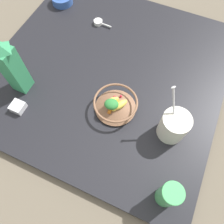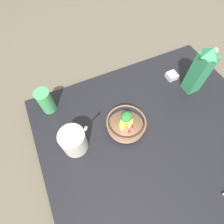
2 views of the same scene
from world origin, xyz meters
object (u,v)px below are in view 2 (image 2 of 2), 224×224
drinking_cup (46,101)px  spice_jar (172,76)px  milk_carton (200,71)px  yogurt_tub (73,140)px  fruit_bowl (126,123)px

drinking_cup → spice_jar: size_ratio=2.44×
milk_carton → yogurt_tub: milk_carton is taller
yogurt_tub → spice_jar: bearing=-75.4°
drinking_cup → spice_jar: (-0.09, -0.73, -0.06)m
yogurt_tub → spice_jar: yogurt_tub is taller
fruit_bowl → yogurt_tub: yogurt_tub is taller
fruit_bowl → spice_jar: size_ratio=3.36×
milk_carton → drinking_cup: (0.21, 0.79, -0.07)m
milk_carton → yogurt_tub: size_ratio=1.15×
fruit_bowl → drinking_cup: 0.43m
fruit_bowl → milk_carton: 0.48m
yogurt_tub → drinking_cup: (0.27, 0.06, 0.00)m
fruit_bowl → yogurt_tub: 0.27m
fruit_bowl → milk_carton: size_ratio=0.69×
yogurt_tub → drinking_cup: size_ratio=1.74×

